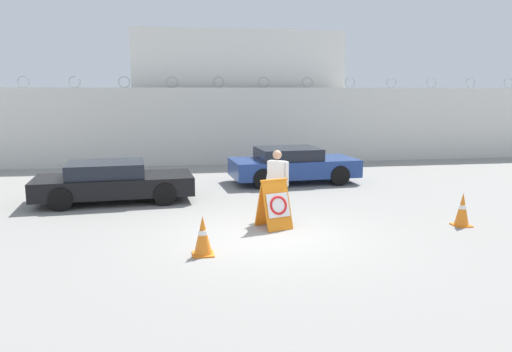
# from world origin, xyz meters

# --- Properties ---
(ground_plane) EXTENTS (90.00, 90.00, 0.00)m
(ground_plane) POSITION_xyz_m (0.00, 0.00, 0.00)
(ground_plane) COLOR gray
(perimeter_wall) EXTENTS (36.00, 0.30, 3.75)m
(perimeter_wall) POSITION_xyz_m (0.00, 11.15, 1.66)
(perimeter_wall) COLOR silver
(perimeter_wall) RESTS_ON ground_plane
(building_block) EXTENTS (9.56, 6.46, 5.86)m
(building_block) POSITION_xyz_m (1.10, 15.14, 2.93)
(building_block) COLOR silver
(building_block) RESTS_ON ground_plane
(barricade_sign) EXTENTS (0.84, 0.88, 1.16)m
(barricade_sign) POSITION_xyz_m (0.29, 0.69, 0.58)
(barricade_sign) COLOR orange
(barricade_sign) RESTS_ON ground_plane
(security_guard) EXTENTS (0.55, 0.62, 1.74)m
(security_guard) POSITION_xyz_m (0.50, 1.45, 0.97)
(security_guard) COLOR #232838
(security_guard) RESTS_ON ground_plane
(traffic_cone_near) EXTENTS (0.39, 0.39, 0.80)m
(traffic_cone_near) POSITION_xyz_m (4.72, 0.12, 0.40)
(traffic_cone_near) COLOR orange
(traffic_cone_near) RESTS_ON ground_plane
(traffic_cone_mid) EXTENTS (0.42, 0.42, 0.79)m
(traffic_cone_mid) POSITION_xyz_m (-1.49, -0.99, 0.39)
(traffic_cone_mid) COLOR orange
(traffic_cone_mid) RESTS_ON ground_plane
(parked_car_front_coupe) EXTENTS (4.55, 2.19, 1.16)m
(parked_car_front_coupe) POSITION_xyz_m (-3.75, 4.23, 0.59)
(parked_car_front_coupe) COLOR black
(parked_car_front_coupe) RESTS_ON ground_plane
(parked_car_rear_sedan) EXTENTS (4.45, 2.24, 1.23)m
(parked_car_rear_sedan) POSITION_xyz_m (2.09, 6.30, 0.63)
(parked_car_rear_sedan) COLOR black
(parked_car_rear_sedan) RESTS_ON ground_plane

